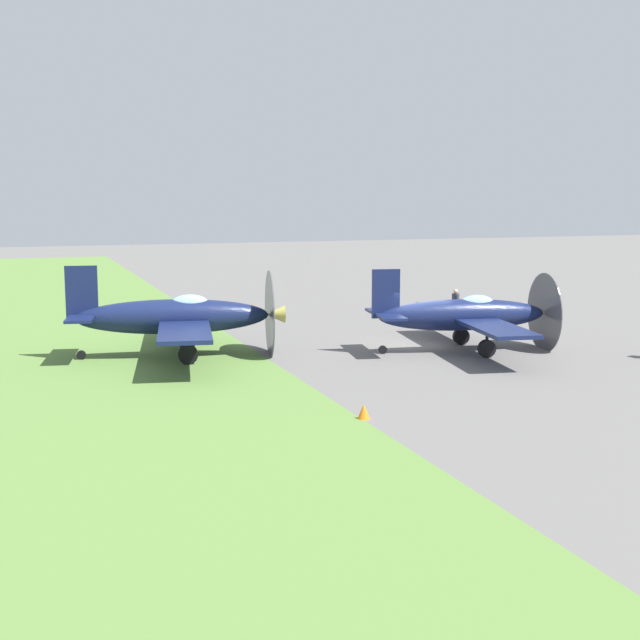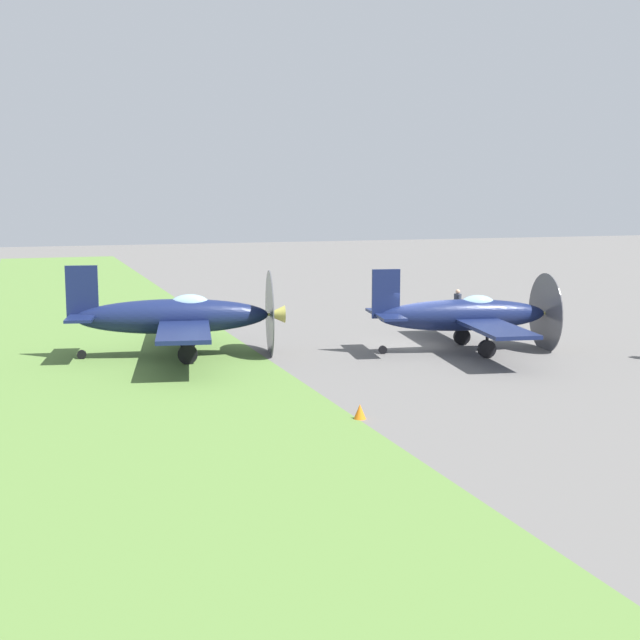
# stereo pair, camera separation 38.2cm
# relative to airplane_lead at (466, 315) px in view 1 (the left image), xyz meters

# --- Properties ---
(ground_plane) EXTENTS (160.00, 160.00, 0.00)m
(ground_plane) POSITION_rel_airplane_lead_xyz_m (-1.11, -1.81, -1.52)
(ground_plane) COLOR #605E5B
(grass_verge) EXTENTS (120.00, 11.00, 0.01)m
(grass_verge) POSITION_rel_airplane_lead_xyz_m (-1.11, -13.75, -1.51)
(grass_verge) COLOR #567A38
(grass_verge) RESTS_ON ground
(airplane_lead) EXTENTS (10.25, 8.16, 3.63)m
(airplane_lead) POSITION_rel_airplane_lead_xyz_m (0.00, 0.00, 0.00)
(airplane_lead) COLOR #141E47
(airplane_lead) RESTS_ON ground
(airplane_wingman) EXTENTS (10.97, 8.75, 3.88)m
(airplane_wingman) POSITION_rel_airplane_lead_xyz_m (-2.73, -11.50, 0.11)
(airplane_wingman) COLOR #141E47
(airplane_wingman) RESTS_ON ground
(ground_crew_chief) EXTENTS (0.62, 0.38, 1.73)m
(ground_crew_chief) POSITION_rel_airplane_lead_xyz_m (-7.15, 3.39, -0.61)
(ground_crew_chief) COLOR #2D3342
(ground_crew_chief) RESTS_ON ground
(runway_marker_cone) EXTENTS (0.36, 0.36, 0.44)m
(runway_marker_cone) POSITION_rel_airplane_lead_xyz_m (8.77, -8.18, -1.30)
(runway_marker_cone) COLOR orange
(runway_marker_cone) RESTS_ON ground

